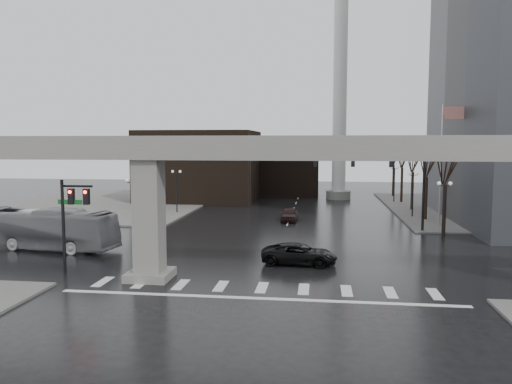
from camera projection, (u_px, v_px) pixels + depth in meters
ground at (264, 283)px, 29.63m from camera, size 160.00×160.00×0.00m
sidewalk_ne at (504, 209)px, 61.87m from camera, size 28.00×36.00×0.15m
sidewalk_nw at (105, 203)px, 68.46m from camera, size 28.00×36.00×0.15m
elevated_guideway at (286, 167)px, 28.80m from camera, size 48.00×2.60×8.70m
building_far_left at (200, 166)px, 72.38m from camera, size 16.00×14.00×10.00m
building_far_mid at (287, 170)px, 80.82m from camera, size 10.00×10.00×8.00m
smokestack at (340, 108)px, 72.97m from camera, size 3.60×3.60×30.00m
signal_mast_arm at (382, 169)px, 46.48m from camera, size 12.12×0.43×8.00m
signal_left_pole at (71, 210)px, 31.28m from camera, size 2.30×0.30×6.00m
flagpole_assembly at (445, 151)px, 48.67m from camera, size 2.06×0.12×12.00m
lamp_right_0 at (444, 201)px, 41.40m from camera, size 1.22×0.32×5.11m
lamp_right_1 at (413, 187)px, 55.22m from camera, size 1.22×0.32×5.11m
lamp_right_2 at (394, 178)px, 69.04m from camera, size 1.22×0.32×5.11m
lamp_left_0 at (132, 197)px, 44.82m from camera, size 1.22×0.32×5.11m
lamp_left_1 at (177, 184)px, 58.64m from camera, size 1.22×0.32×5.11m
lamp_left_2 at (204, 176)px, 72.46m from camera, size 1.22×0.32×5.11m
tree_right_0 at (445, 204)px, 45.30m from camera, size 1.09×1.58×7.50m
tree_right_1 at (426, 194)px, 53.19m from camera, size 1.09×1.61×7.67m
tree_right_2 at (413, 187)px, 61.08m from camera, size 1.10×1.63×7.85m
tree_right_3 at (402, 182)px, 68.97m from camera, size 1.11×1.66×8.02m
tree_right_4 at (394, 177)px, 76.87m from camera, size 1.12×1.69×8.19m
pickup_truck at (299, 254)px, 34.11m from camera, size 5.29×2.71×1.43m
city_bus at (47, 229)px, 38.84m from camera, size 11.78×4.44×3.20m
far_car at (289, 214)px, 53.16m from camera, size 1.68×4.17×1.42m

